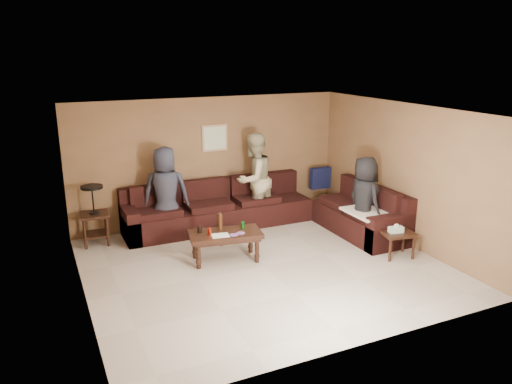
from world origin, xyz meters
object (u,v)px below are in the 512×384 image
coffee_table (225,237)px  side_table_right (397,235)px  end_table_left (94,214)px  person_left (166,193)px  person_right (364,200)px  waste_bin (222,236)px  sectional_sofa (268,213)px  person_middle (254,179)px

coffee_table → side_table_right: bearing=-21.6°
end_table_left → person_left: (1.27, -0.16, 0.29)m
person_left → person_right: bearing=170.5°
waste_bin → sectional_sofa: bearing=15.5°
sectional_sofa → person_right: size_ratio=2.96×
sectional_sofa → side_table_right: 2.51m
coffee_table → waste_bin: size_ratio=4.89×
coffee_table → side_table_right: coffee_table is taller
coffee_table → end_table_left: end_table_left is taller
end_table_left → person_right: size_ratio=0.69×
sectional_sofa → side_table_right: bearing=-56.3°
side_table_right → person_middle: (-1.50, 2.53, 0.53)m
sectional_sofa → coffee_table: size_ratio=3.68×
coffee_table → person_left: person_left is taller
side_table_right → person_middle: size_ratio=0.33×
side_table_right → person_right: bearing=95.9°
side_table_right → person_left: size_ratio=0.35×
person_middle → coffee_table: bearing=25.7°
coffee_table → side_table_right: 2.89m
side_table_right → person_left: 4.16m
end_table_left → side_table_right: size_ratio=1.81×
end_table_left → side_table_right: end_table_left is taller
sectional_sofa → person_middle: person_middle is taller
coffee_table → person_right: person_right is taller
sectional_sofa → end_table_left: 3.21m
side_table_right → waste_bin: 3.06m
person_right → sectional_sofa: bearing=43.9°
sectional_sofa → person_left: bearing=166.4°
sectional_sofa → person_middle: bearing=103.2°
coffee_table → person_right: (2.59, -0.22, 0.37)m
person_left → person_middle: size_ratio=0.93×
person_left → person_right: (3.18, -1.70, -0.07)m
sectional_sofa → waste_bin: 1.13m
person_left → person_right: person_left is taller
coffee_table → person_right: bearing=-4.9°
person_right → side_table_right: bearing=-176.6°
waste_bin → person_middle: 1.45m
person_left → person_middle: 1.77m
sectional_sofa → person_left: (-1.87, 0.45, 0.53)m
side_table_right → person_right: person_right is taller
person_middle → end_table_left: bearing=-28.5°
side_table_right → person_left: bearing=142.1°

